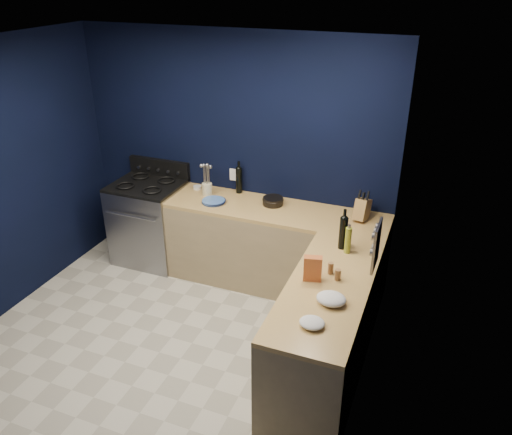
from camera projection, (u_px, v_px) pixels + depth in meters
The scene contains 27 objects.
floor at pixel (159, 353), 4.58m from camera, with size 3.50×3.50×0.02m, color beige.
ceiling at pixel (126, 53), 3.40m from camera, with size 3.50×3.50×0.02m, color silver.
wall_back at pixel (234, 155), 5.45m from camera, with size 3.50×0.02×2.60m, color black.
wall_right at pixel (369, 269), 3.42m from camera, with size 0.02×3.50×2.60m, color black.
cab_back at pixel (275, 249), 5.38m from camera, with size 2.30×0.63×0.86m, color #9E8860.
top_back at pixel (276, 211), 5.18m from camera, with size 2.30×0.63×0.04m, color olive.
cab_right at pixel (325, 333), 4.15m from camera, with size 0.63×1.67×0.86m, color #9E8860.
top_right at pixel (328, 288), 3.95m from camera, with size 0.63×1.67×0.04m, color olive.
gas_range at pixel (150, 223), 5.85m from camera, with size 0.76×0.66×0.92m, color gray.
oven_door at pixel (135, 236), 5.59m from camera, with size 0.59×0.02×0.42m, color black.
cooktop at pixel (146, 185), 5.64m from camera, with size 0.76×0.66×0.03m, color black.
backguard at pixel (159, 168), 5.84m from camera, with size 0.76×0.06×0.20m, color black.
spice_panel at pixel (377, 246), 3.94m from camera, with size 0.02×0.28×0.38m, color gray.
wall_outlet at pixel (234, 175), 5.54m from camera, with size 0.09×0.02×0.13m, color white.
plate_stack at pixel (213, 201), 5.31m from camera, with size 0.24×0.24×0.03m, color teal.
ramekin at pixel (197, 187), 5.63m from camera, with size 0.09×0.09×0.03m, color white.
utensil_crock at pixel (207, 189), 5.46m from camera, with size 0.11×0.11×0.14m, color #F8F6C8.
wine_bottle_back at pixel (239, 181), 5.49m from camera, with size 0.07×0.07×0.28m, color black.
lemon_basket at pixel (273, 201), 5.25m from camera, with size 0.21×0.21×0.08m, color black.
knife_block at pixel (362, 209), 4.92m from camera, with size 0.11×0.19×0.21m, color olive.
wine_bottle_right at pixel (343, 233), 4.40m from camera, with size 0.07×0.07×0.29m, color black.
oil_bottle at pixel (348, 240), 4.34m from camera, with size 0.06×0.06×0.24m, color olive.
spice_jar_near at pixel (331, 268), 4.08m from camera, with size 0.04×0.04×0.10m, color olive.
spice_jar_far at pixel (338, 275), 4.00m from camera, with size 0.05×0.05×0.09m, color olive.
crouton_bag at pixel (313, 269), 3.97m from camera, with size 0.14×0.07×0.21m, color red.
towel_front at pixel (331, 299), 3.72m from camera, with size 0.22×0.19×0.08m, color white.
towel_end at pixel (312, 323), 3.49m from camera, with size 0.18×0.16×0.05m, color white.
Camera 1 is at (2.10, -2.98, 3.14)m, focal length 35.49 mm.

